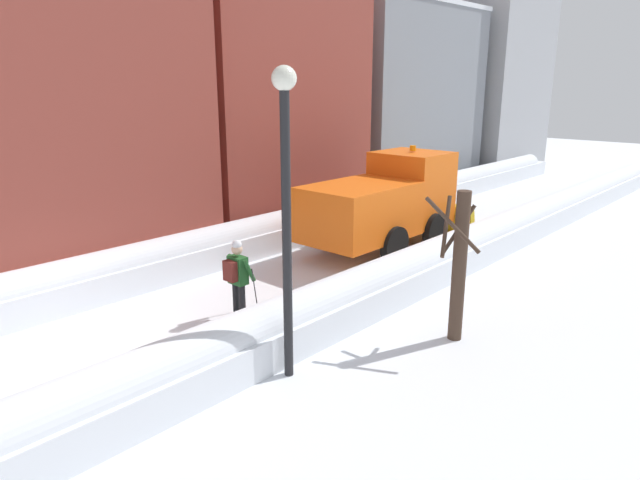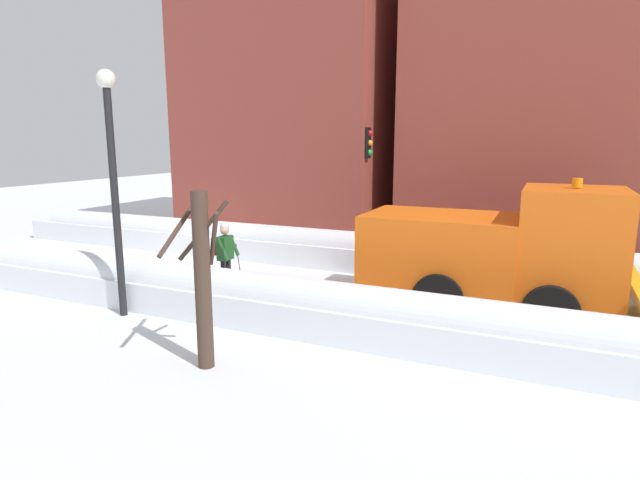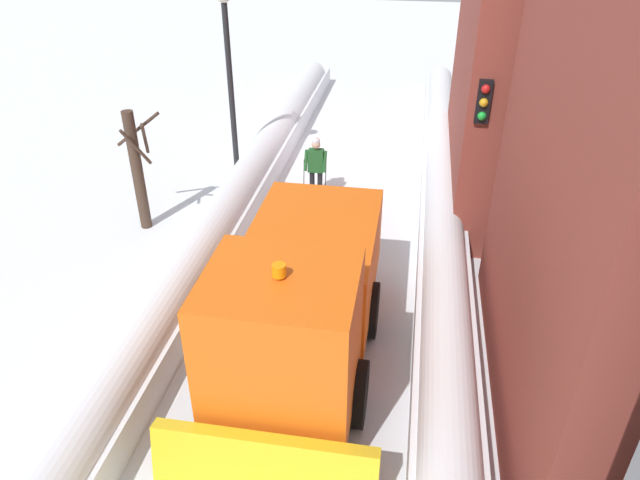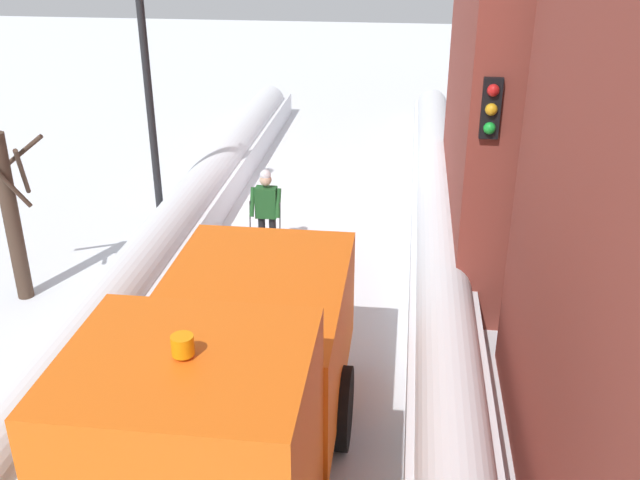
{
  "view_description": "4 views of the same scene",
  "coord_description": "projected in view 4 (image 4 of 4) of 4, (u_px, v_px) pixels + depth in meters",
  "views": [
    {
      "loc": [
        9.84,
        -4.22,
        5.05
      ],
      "look_at": [
        1.09,
        5.39,
        1.38
      ],
      "focal_mm": 31.42,
      "sensor_mm": 36.0,
      "label": 1
    },
    {
      "loc": [
        11.71,
        10.62,
        3.9
      ],
      "look_at": [
        -0.08,
        5.37,
        1.37
      ],
      "focal_mm": 29.04,
      "sensor_mm": 36.0,
      "label": 2
    },
    {
      "loc": [
        -1.77,
        17.65,
        7.57
      ],
      "look_at": [
        -0.06,
        7.47,
        1.32
      ],
      "focal_mm": 33.14,
      "sensor_mm": 36.0,
      "label": 3
    },
    {
      "loc": [
        -1.93,
        16.23,
        6.44
      ],
      "look_at": [
        -0.61,
        5.67,
        1.56
      ],
      "focal_mm": 40.82,
      "sensor_mm": 36.0,
      "label": 4
    }
  ],
  "objects": [
    {
      "name": "bare_tree_near",
      "position": [
        12.0,
        214.0,
        12.57
      ],
      "size": [
        1.21,
        0.97,
        3.07
      ],
      "color": "#423025",
      "rests_on": "ground"
    },
    {
      "name": "street_lamp",
      "position": [
        147.0,
        75.0,
        14.66
      ],
      "size": [
        0.4,
        0.4,
        5.31
      ],
      "color": "black",
      "rests_on": "ground"
    },
    {
      "name": "skier",
      "position": [
        267.0,
        208.0,
        14.44
      ],
      "size": [
        0.62,
        1.8,
        1.81
      ],
      "color": "black",
      "rests_on": "ground"
    },
    {
      "name": "plow_truck",
      "position": [
        230.0,
        395.0,
        8.12
      ],
      "size": [
        3.2,
        5.98,
        3.12
      ],
      "color": "orange",
      "rests_on": "ground"
    },
    {
      "name": "traffic_light_pole",
      "position": [
        485.0,
        159.0,
        11.02
      ],
      "size": [
        0.28,
        0.42,
        4.22
      ],
      "color": "black",
      "rests_on": "ground"
    },
    {
      "name": "snowbank_right",
      "position": [
        2.0,
        457.0,
        8.6
      ],
      "size": [
        1.1,
        36.0,
        1.14
      ],
      "color": "white",
      "rests_on": "ground"
    }
  ]
}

